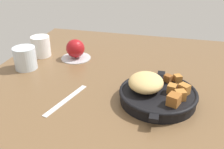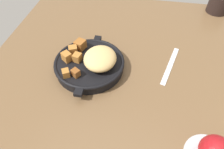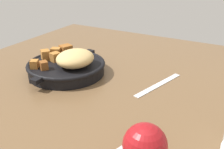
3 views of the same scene
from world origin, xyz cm
name	(u,v)px [view 3 (image 3 of 3)]	position (x,y,z in cm)	size (l,w,h in cm)	color
ground_plane	(95,93)	(0.00, 0.00, -1.20)	(110.21, 96.81, 2.40)	brown
cast_iron_skillet	(67,65)	(-4.08, -12.13, 2.86)	(27.28, 22.98, 8.06)	black
red_apple	(145,145)	(19.76, 22.36, 4.30)	(7.41, 7.41, 7.41)	maroon
butter_knife	(159,85)	(-10.19, 13.96, 0.18)	(19.11, 1.60, 0.36)	silver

